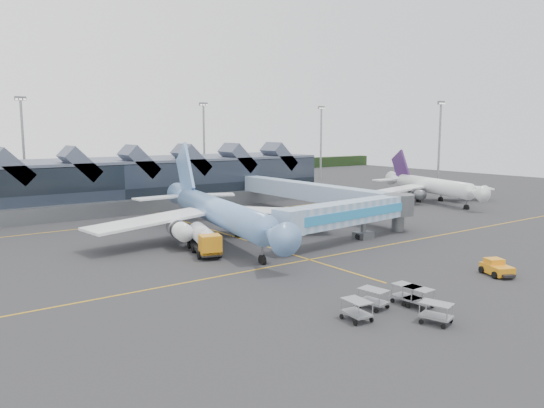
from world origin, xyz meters
TOP-DOWN VIEW (x-y plane):
  - ground at (0.00, 0.00)m, footprint 260.00×260.00m
  - taxi_stripes at (0.00, 10.00)m, footprint 120.00×60.00m
  - tree_line_far at (0.00, 110.00)m, footprint 260.00×4.00m
  - terminal at (-5.07, 47.35)m, footprint 90.00×22.25m
  - light_masts at (21.00, 62.80)m, footprint 132.40×42.56m
  - main_airliner at (-2.78, 8.89)m, footprint 36.08×42.03m
  - regional_jet at (53.70, 16.13)m, footprint 28.09×31.40m
  - jet_bridge at (12.99, -3.09)m, footprint 26.67×6.45m
  - fuel_truck at (-8.34, 2.66)m, footprint 4.86×9.78m
  - pushback_tug at (11.74, -24.79)m, footprint 3.38×4.16m
  - baggage_carts at (-5.68, -26.37)m, footprint 8.41×8.15m

SIDE VIEW (x-z plane):
  - ground at x=0.00m, z-range 0.00..0.00m
  - taxi_stripes at x=0.00m, z-range 0.00..0.01m
  - pushback_tug at x=11.74m, z-range -0.09..1.59m
  - baggage_carts at x=-5.68m, z-range 0.11..1.80m
  - fuel_truck at x=-8.34m, z-range 0.20..3.48m
  - tree_line_far at x=0.00m, z-range 0.00..4.00m
  - regional_jet at x=53.70m, z-range -2.01..8.97m
  - jet_bridge at x=12.99m, z-range 1.02..6.75m
  - main_airliner at x=-2.78m, z-range -2.79..10.76m
  - terminal at x=-5.07m, z-range -1.38..11.14m
  - light_masts at x=21.00m, z-range 1.26..23.71m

